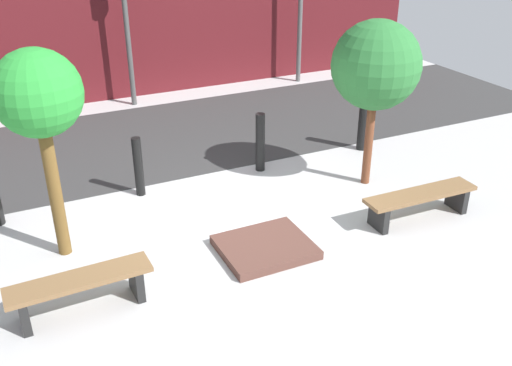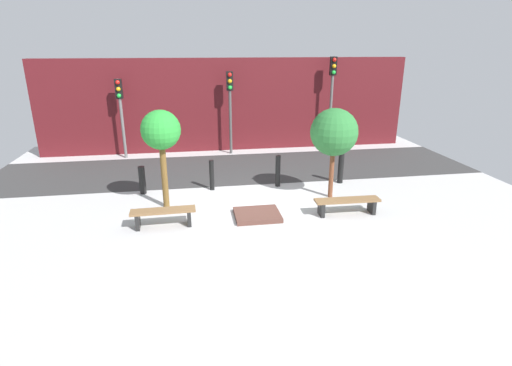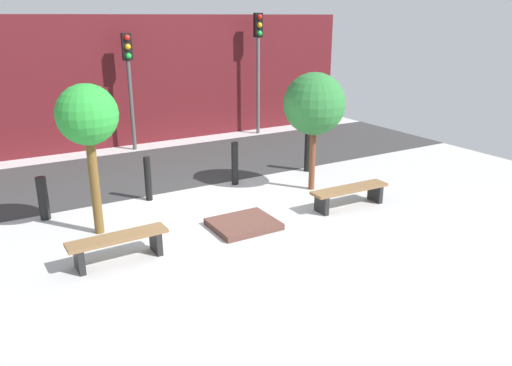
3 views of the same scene
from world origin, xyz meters
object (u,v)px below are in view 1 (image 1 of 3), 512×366
planter_bed (265,247)px  tree_behind_right_bench (376,66)px  bollard_center (260,142)px  bollard_right (363,124)px  bench_right (420,200)px  tree_behind_left_bench (38,98)px  bench_left (81,287)px  bollard_left (138,167)px

planter_bed → tree_behind_right_bench: 3.42m
bollard_center → bollard_right: bearing=0.0°
bench_right → bollard_center: bearing=119.9°
tree_behind_left_bench → bollard_center: (3.62, 1.24, -1.70)m
bench_right → bollard_center: (-1.42, 2.62, 0.21)m
tree_behind_right_bench → bollard_right: size_ratio=2.66×
planter_bed → tree_behind_left_bench: size_ratio=0.44×
bench_left → bench_right: bench_left is taller
bench_right → tree_behind_left_bench: 5.57m
bollard_left → bollard_center: size_ratio=0.94×
bollard_center → bollard_right: 2.21m
tree_behind_right_bench → bollard_right: bearing=57.6°
planter_bed → bollard_right: 4.13m
planter_bed → bollard_center: size_ratio=1.16×
bench_right → planter_bed: bench_right is taller
tree_behind_left_bench → tree_behind_right_bench: 5.04m
bench_left → bench_right: size_ratio=0.91×
bench_right → bollard_left: 4.48m
bollard_center → bollard_right: (2.21, 0.00, -0.01)m
bench_right → planter_bed: (-2.52, 0.20, -0.26)m
bollard_left → tree_behind_left_bench: bearing=-138.7°
planter_bed → bollard_right: bollard_right is taller
bench_right → bench_left: bearing=-178.5°
bench_left → bollard_left: (1.42, 2.62, 0.17)m
bench_right → bollard_center: bollard_center is taller
bench_right → bollard_left: bollard_left is taller
bench_left → bollard_right: 6.40m
tree_behind_left_bench → bollard_center: size_ratio=2.66×
bench_right → planter_bed: size_ratio=1.48×
bollard_center → tree_behind_left_bench: bearing=-161.0°
bench_left → tree_behind_left_bench: 2.35m
bench_left → tree_behind_right_bench: 5.50m
bollard_right → planter_bed: bearing=-143.8°
bollard_center → bollard_right: bollard_center is taller
bench_left → bench_right: bearing=-1.5°
tree_behind_left_bench → tree_behind_right_bench: bearing=-0.0°
tree_behind_left_bench → bollard_left: 2.56m
bollard_left → bollard_right: bearing=0.0°
bench_right → bollard_left: bearing=145.6°
tree_behind_left_bench → bollard_right: 6.20m
planter_bed → tree_behind_left_bench: tree_behind_left_bench is taller
planter_bed → bench_right: bearing=-4.5°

